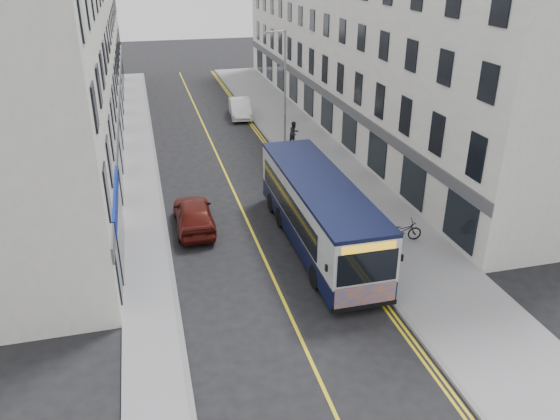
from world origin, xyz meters
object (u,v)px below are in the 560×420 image
streetlamp (284,90)px  pedestrian_near (311,165)px  car_maroon (194,214)px  city_bus (318,210)px  bicycle (402,231)px  pedestrian_far (294,133)px  car_white (240,108)px

streetlamp → pedestrian_near: streetlamp is taller
pedestrian_near → car_maroon: 8.23m
city_bus → bicycle: bearing=-10.7°
pedestrian_near → pedestrian_far: size_ratio=1.21×
city_bus → pedestrian_near: 7.46m
pedestrian_far → city_bus: bearing=-129.8°
pedestrian_far → car_maroon: (-8.06, -10.84, -0.17)m
car_white → pedestrian_far: bearing=-69.4°
pedestrian_near → car_maroon: size_ratio=0.44×
streetlamp → car_maroon: 11.71m
bicycle → pedestrian_far: bearing=11.0°
car_white → bicycle: bearing=-76.7°
pedestrian_near → city_bus: bearing=-117.6°
pedestrian_near → pedestrian_far: bearing=69.5°
bicycle → pedestrian_near: bearing=20.7°
bicycle → car_maroon: size_ratio=0.42×
streetlamp → car_white: streetlamp is taller
streetlamp → car_white: bearing=95.4°
city_bus → car_maroon: 6.17m
streetlamp → bicycle: 13.39m
pedestrian_near → car_maroon: (-7.14, -4.08, -0.34)m
streetlamp → pedestrian_far: streetlamp is taller
streetlamp → bicycle: (2.25, -12.65, -3.77)m
bicycle → car_maroon: (-9.05, 3.82, 0.15)m
pedestrian_far → car_maroon: pedestrian_far is taller
streetlamp → pedestrian_far: (1.27, 2.01, -3.45)m
bicycle → pedestrian_far: pedestrian_far is taller
pedestrian_near → car_maroon: pedestrian_near is taller
bicycle → pedestrian_far: size_ratio=1.16×
pedestrian_near → car_white: bearing=82.3°
streetlamp → pedestrian_near: size_ratio=4.08×
bicycle → car_maroon: bearing=74.2°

